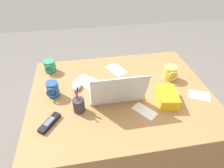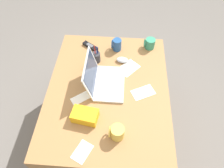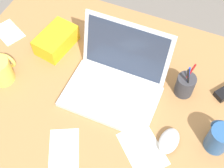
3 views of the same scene
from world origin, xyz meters
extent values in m
plane|color=slate|center=(0.00, 0.00, 0.00)|extent=(6.00, 6.00, 0.00)
cube|color=#9E7042|center=(0.00, 0.00, 0.37)|extent=(1.22, 0.94, 0.74)
cube|color=silver|center=(0.04, -0.01, 0.75)|extent=(0.35, 0.22, 0.02)
cube|color=silver|center=(0.04, 0.01, 0.76)|extent=(0.29, 0.11, 0.00)
cube|color=silver|center=(0.04, -0.08, 0.76)|extent=(0.10, 0.05, 0.00)
cube|color=silver|center=(0.04, 0.13, 0.87)|extent=(0.34, 0.06, 0.23)
cube|color=#283347|center=(0.04, 0.13, 0.87)|extent=(0.31, 0.05, 0.20)
ellipsoid|color=silver|center=(0.30, -0.10, 0.76)|extent=(0.08, 0.11, 0.03)
cylinder|color=#E0BC4C|center=(-0.39, -0.09, 0.79)|extent=(0.09, 0.09, 0.10)
torus|color=#E0BC4C|center=(-0.39, -0.04, 0.80)|extent=(0.07, 0.01, 0.07)
cylinder|color=#26518C|center=(0.44, -0.04, 0.79)|extent=(0.08, 0.08, 0.11)
torus|color=#26518C|center=(0.44, 0.00, 0.80)|extent=(0.08, 0.01, 0.08)
cylinder|color=#333338|center=(0.28, 0.13, 0.78)|extent=(0.07, 0.07, 0.09)
cylinder|color=#1933B2|center=(0.29, 0.11, 0.83)|extent=(0.02, 0.01, 0.15)
cylinder|color=black|center=(0.29, 0.11, 0.83)|extent=(0.03, 0.02, 0.15)
cylinder|color=red|center=(0.28, 0.13, 0.83)|extent=(0.03, 0.02, 0.15)
cube|color=#F2AD19|center=(-0.27, 0.14, 0.78)|extent=(0.14, 0.19, 0.07)
cube|color=white|center=(-0.51, 0.12, 0.74)|extent=(0.16, 0.14, 0.00)
cube|color=white|center=(-0.11, 0.20, 0.74)|extent=(0.15, 0.16, 0.00)
cube|color=white|center=(-0.02, -0.27, 0.74)|extent=(0.17, 0.20, 0.00)
cube|color=white|center=(0.22, -0.16, 0.74)|extent=(0.21, 0.21, 0.00)
camera|label=1|loc=(0.23, 0.96, 1.60)|focal=30.68mm
camera|label=2|loc=(-0.94, -0.10, 2.04)|focal=32.98mm
camera|label=3|loc=(0.28, -0.56, 1.73)|focal=48.77mm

